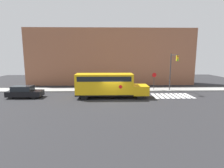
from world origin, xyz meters
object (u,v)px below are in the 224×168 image
at_px(parked_car, 24,92).
at_px(traffic_light, 172,67).
at_px(school_bus, 108,84).
at_px(stop_sign, 154,79).

height_order(parked_car, traffic_light, traffic_light).
bearing_deg(school_bus, stop_sign, 32.43).
xyz_separation_m(school_bus, parked_car, (-11.17, 0.36, -1.04)).
bearing_deg(stop_sign, school_bus, -147.57).
bearing_deg(school_bus, parked_car, 178.16).
distance_m(parked_car, stop_sign, 19.20).
height_order(school_bus, stop_sign, school_bus).
height_order(stop_sign, traffic_light, traffic_light).
distance_m(stop_sign, traffic_light, 3.34).
distance_m(parked_car, traffic_light, 21.63).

